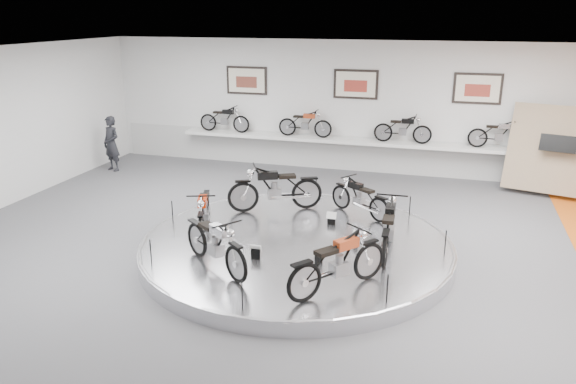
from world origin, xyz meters
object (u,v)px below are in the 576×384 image
(shelf, at_px, (352,141))
(bike_d, at_px, (204,211))
(display_platform, at_px, (296,247))
(bike_c, at_px, (275,188))
(bike_a, at_px, (389,227))
(bike_e, at_px, (215,243))
(bike_f, at_px, (338,262))
(visitor, at_px, (112,144))
(bike_b, at_px, (360,197))

(shelf, xyz_separation_m, bike_d, (-1.98, -6.57, -0.20))
(display_platform, xyz_separation_m, bike_c, (-0.97, 1.63, 0.71))
(bike_a, xyz_separation_m, bike_c, (-2.85, 1.69, 0.03))
(display_platform, xyz_separation_m, bike_e, (-1.06, -1.68, 0.66))
(display_platform, relative_size, bike_f, 3.61)
(shelf, distance_m, bike_d, 6.87)
(display_platform, height_order, visitor, visitor)
(bike_d, bearing_deg, bike_e, 11.72)
(bike_c, distance_m, visitor, 6.95)
(shelf, xyz_separation_m, bike_f, (1.24, -8.28, -0.18))
(bike_b, bearing_deg, display_platform, 95.58)
(bike_c, bearing_deg, bike_d, 34.73)
(bike_b, distance_m, bike_c, 1.98)
(bike_c, bearing_deg, visitor, -51.23)
(display_platform, distance_m, bike_b, 2.19)
(bike_d, distance_m, bike_f, 3.64)
(bike_b, distance_m, visitor, 8.69)
(shelf, distance_m, bike_f, 8.38)
(display_platform, bearing_deg, shelf, 90.00)
(bike_b, xyz_separation_m, bike_d, (-2.97, -2.03, 0.06))
(bike_d, relative_size, visitor, 0.98)
(bike_c, distance_m, bike_d, 2.07)
(bike_a, relative_size, bike_e, 1.03)
(bike_e, relative_size, visitor, 1.01)
(bike_a, distance_m, bike_b, 2.12)
(bike_f, bearing_deg, bike_c, 70.63)
(bike_b, bearing_deg, bike_f, 127.46)
(bike_e, bearing_deg, bike_d, 157.35)
(bike_c, height_order, bike_f, bike_c)
(bike_c, height_order, bike_d, bike_c)
(bike_a, bearing_deg, bike_f, 159.32)
(bike_b, height_order, bike_f, bike_f)
(shelf, height_order, bike_c, bike_c)
(bike_b, distance_m, bike_e, 4.09)
(bike_e, distance_m, bike_f, 2.31)
(shelf, distance_m, bike_b, 4.65)
(visitor, bearing_deg, bike_f, -17.59)
(bike_e, bearing_deg, visitor, 170.86)
(bike_d, relative_size, bike_e, 0.97)
(shelf, xyz_separation_m, bike_b, (0.99, -4.54, -0.26))
(bike_c, bearing_deg, shelf, -127.68)
(bike_e, bearing_deg, bike_c, 124.54)
(display_platform, relative_size, visitor, 3.72)
(bike_b, bearing_deg, bike_a, 148.33)
(shelf, xyz_separation_m, bike_c, (-0.97, -4.77, -0.14))
(bike_f, distance_m, visitor, 10.68)
(bike_f, relative_size, visitor, 1.03)
(bike_d, xyz_separation_m, visitor, (-5.29, 4.75, 0.06))
(bike_a, bearing_deg, bike_c, 57.69)
(display_platform, height_order, bike_f, bike_f)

